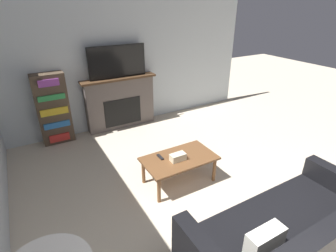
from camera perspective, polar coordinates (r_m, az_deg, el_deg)
wall_back at (r=5.50m, az=-9.63°, el=13.86°), size 5.77×0.06×2.70m
fireplace at (r=5.53m, az=-10.30°, el=5.09°), size 1.52×0.28×1.07m
tv at (r=5.28m, az=-10.95°, el=13.58°), size 1.15×0.03×0.62m
couch at (r=3.08m, az=24.76°, el=-21.75°), size 2.09×0.95×0.89m
coffee_table at (r=3.81m, az=2.46°, el=-7.54°), size 1.05×0.60×0.42m
tissue_box at (r=3.70m, az=2.17°, el=-6.77°), size 0.22×0.12×0.10m
remote_control at (r=3.77m, az=-1.72°, el=-6.76°), size 0.04×0.15×0.02m
bookshelf at (r=5.22m, az=-23.71°, el=3.38°), size 0.55×0.29×1.32m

